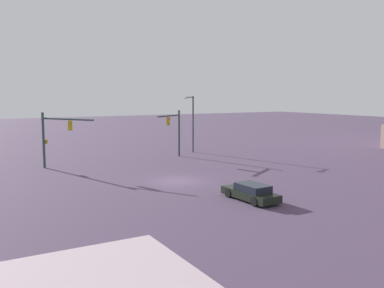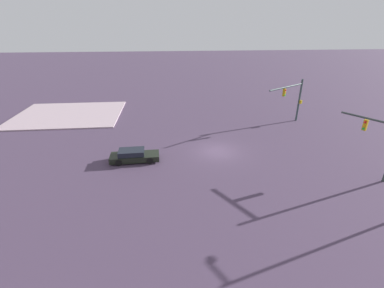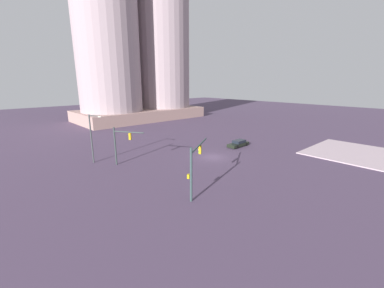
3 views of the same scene
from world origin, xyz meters
TOP-DOWN VIEW (x-y plane):
  - ground_plane at (0.00, 0.00)m, footprint 219.63×219.63m
  - sidewalk_corner at (19.52, -14.19)m, footprint 14.87×12.16m
  - traffic_signal_near_corner at (-12.52, 6.25)m, footprint 2.63×4.10m
  - traffic_signal_opposite_side at (-11.33, -7.88)m, footprint 6.02×3.71m
  - streetlamp_curved_arm at (-15.09, 10.10)m, footprint 1.27×2.01m
  - sedan_car_approaching at (8.50, 1.34)m, footprint 4.75×1.94m

SIDE VIEW (x-z plane):
  - ground_plane at x=0.00m, z-range 0.00..0.00m
  - sidewalk_corner at x=19.52m, z-range 0.00..0.15m
  - sedan_car_approaching at x=8.50m, z-range -0.03..1.18m
  - traffic_signal_near_corner at x=-12.52m, z-range 0.86..6.43m
  - traffic_signal_opposite_side at x=-11.33m, z-range 0.93..6.60m
  - streetlamp_curved_arm at x=-15.09m, z-range 0.60..7.86m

